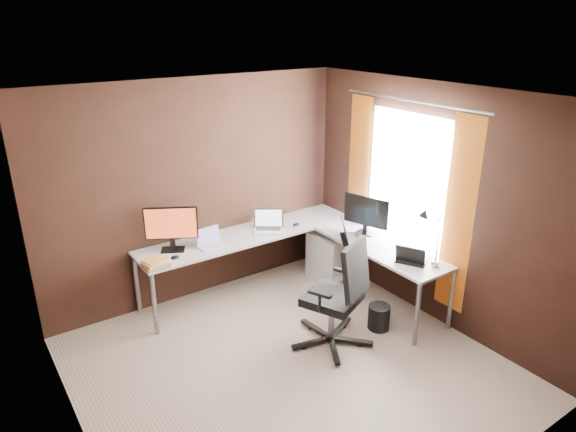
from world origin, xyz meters
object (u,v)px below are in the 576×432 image
(monitor_right, at_px, (366,213))
(laptop_black_small, at_px, (411,259))
(book_stack, at_px, (156,263))
(wastebasket, at_px, (379,317))
(laptop_black_big, at_px, (350,235))
(laptop_silver, at_px, (269,226))
(drawer_pedestal, at_px, (331,257))
(desk_lamp, at_px, (429,232))
(laptop_white, at_px, (211,242))
(monitor_left, at_px, (171,226))
(office_chair, at_px, (335,314))

(monitor_right, height_order, laptop_black_small, monitor_right)
(book_stack, relative_size, wastebasket, 1.02)
(laptop_black_small, bearing_deg, laptop_black_big, -19.02)
(laptop_silver, xyz_separation_m, laptop_black_small, (0.72, -1.56, -0.01))
(drawer_pedestal, relative_size, desk_lamp, 1.02)
(monitor_right, bearing_deg, laptop_silver, 29.58)
(monitor_right, bearing_deg, laptop_black_small, 152.27)
(laptop_silver, height_order, book_stack, laptop_silver)
(laptop_white, xyz_separation_m, desk_lamp, (1.57, -1.66, 0.32))
(monitor_left, distance_m, office_chair, 1.95)
(laptop_black_small, height_order, book_stack, laptop_black_small)
(drawer_pedestal, distance_m, laptop_silver, 0.91)
(drawer_pedestal, bearing_deg, book_stack, 176.03)
(laptop_silver, relative_size, wastebasket, 1.64)
(book_stack, xyz_separation_m, wastebasket, (1.88, -1.29, -0.64))
(laptop_white, xyz_separation_m, office_chair, (0.66, -1.37, -0.44))
(drawer_pedestal, bearing_deg, wastebasket, -103.70)
(monitor_right, distance_m, office_chair, 1.34)
(drawer_pedestal, height_order, office_chair, office_chair)
(laptop_black_small, xyz_separation_m, desk_lamp, (0.08, -0.13, 0.32))
(laptop_silver, relative_size, desk_lamp, 0.74)
(laptop_black_small, bearing_deg, office_chair, 50.67)
(wastebasket, bearing_deg, monitor_left, 135.25)
(office_chair, bearing_deg, drawer_pedestal, 28.60)
(monitor_right, bearing_deg, wastebasket, 130.76)
(monitor_left, distance_m, wastebasket, 2.39)
(laptop_silver, relative_size, laptop_black_small, 1.19)
(laptop_white, distance_m, desk_lamp, 2.31)
(laptop_silver, xyz_separation_m, book_stack, (-1.45, -0.16, -0.01))
(monitor_left, bearing_deg, office_chair, -26.76)
(monitor_right, bearing_deg, laptop_black_big, 75.08)
(book_stack, bearing_deg, drawer_pedestal, -3.97)
(drawer_pedestal, distance_m, monitor_left, 2.03)
(drawer_pedestal, height_order, monitor_right, monitor_right)
(laptop_black_small, bearing_deg, monitor_left, 19.82)
(laptop_black_big, distance_m, laptop_black_small, 0.81)
(office_chair, bearing_deg, laptop_black_big, 17.85)
(monitor_left, height_order, laptop_silver, monitor_left)
(laptop_black_small, distance_m, office_chair, 0.96)
(monitor_left, relative_size, laptop_black_big, 1.14)
(monitor_left, height_order, laptop_black_small, monitor_left)
(monitor_left, xyz_separation_m, book_stack, (-0.30, -0.28, -0.23))
(laptop_silver, bearing_deg, desk_lamp, -30.11)
(book_stack, distance_m, desk_lamp, 2.74)
(book_stack, relative_size, desk_lamp, 0.46)
(desk_lamp, relative_size, wastebasket, 2.22)
(drawer_pedestal, height_order, book_stack, book_stack)
(laptop_black_big, relative_size, wastebasket, 1.66)
(monitor_right, height_order, laptop_silver, monitor_right)
(drawer_pedestal, height_order, laptop_silver, laptop_silver)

